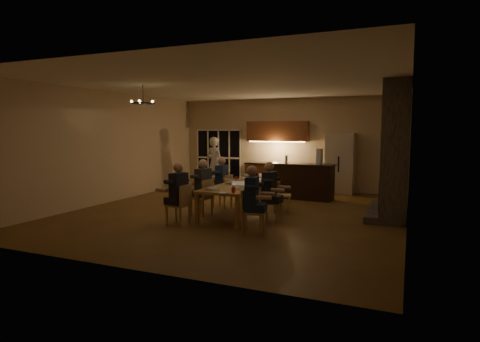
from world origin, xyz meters
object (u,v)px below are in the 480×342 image
plate_left (214,188)px  bar_blender (319,157)px  standing_person (215,163)px  plate_far (267,181)px  person_right_mid (269,192)px  person_left_far (222,182)px  chair_right_near (253,211)px  mug_mid (256,180)px  can_right (262,181)px  can_cola (257,176)px  can_silver (233,185)px  chair_left_mid (202,197)px  chair_right_far (282,195)px  person_right_near (252,199)px  mug_front (234,184)px  laptop_d (252,180)px  person_left_near (179,194)px  mug_back (241,178)px  chair_right_mid (272,202)px  dining_table (242,199)px  laptop_b (238,185)px  chair_left_far (222,191)px  person_left_mid (203,187)px  bar_island (302,181)px  bar_bottle (286,159)px  chandelier (143,103)px  redcup_near (233,190)px  laptop_c (232,179)px  laptop_e (251,175)px  laptop_a (212,185)px  laptop_f (265,176)px  refrigerator (340,163)px  plate_near (250,187)px  redcup_mid (236,179)px

plate_left → bar_blender: 4.01m
standing_person → plate_far: (2.93, -2.81, -0.17)m
person_right_mid → person_left_far: bearing=56.5°
chair_right_near → mug_mid: bearing=7.1°
person_left_far → can_right: bearing=75.1°
can_cola → can_silver: bearing=-84.7°
standing_person → bar_blender: standing_person is taller
chair_left_mid → can_cola: (0.71, 1.95, 0.37)m
chair_right_far → person_right_near: bearing=164.8°
person_right_mid → mug_front: 0.94m
mug_mid → plate_left: (-0.43, -1.54, -0.04)m
laptop_d → chair_left_mid: bearing=-169.6°
person_left_near → mug_back: bearing=176.9°
person_right_mid → bar_blender: bearing=-8.3°
laptop_d → mug_back: size_ratio=3.20×
chair_left_mid → chair_right_mid: 1.79m
dining_table → laptop_b: (0.26, -0.86, 0.49)m
chair_left_far → laptop_b: (1.11, -1.47, 0.42)m
person_left_mid → mug_mid: bearing=147.6°
bar_island → chair_left_mid: bar_island is taller
person_left_far → bar_bottle: bearing=150.5°
chandelier → can_silver: size_ratio=4.86×
chair_right_near → person_right_near: (-0.02, -0.01, 0.24)m
redcup_near → plate_left: 0.76m
person_left_far → laptop_c: bearing=40.7°
bar_island → laptop_b: bar_island is taller
laptop_e → plate_far: 0.71m
mug_mid → chair_left_far: bearing=-179.0°
person_left_near → laptop_a: size_ratio=4.31×
person_right_near → laptop_d: 1.77m
dining_table → person_left_far: bearing=144.8°
bar_island → person_left_mid: 3.65m
chair_right_near → standing_person: 6.23m
chair_right_mid → can_cola: (-1.08, 1.89, 0.37)m
chair_right_near → bar_island: bearing=-10.9°
chair_right_near → can_right: 2.08m
laptop_a → mug_front: bearing=-69.5°
chair_right_far → laptop_f: 0.82m
person_right_mid → plate_far: size_ratio=5.41×
dining_table → mug_back: bearing=115.4°
person_left_far → laptop_d: person_left_far is taller
refrigerator → bar_island: bearing=-121.0°
person_left_near → bar_blender: bearing=161.1°
laptop_d → dining_table: bearing=168.3°
chair_left_far → plate_near: (1.25, -1.09, 0.31)m
laptop_c → plate_left: (-0.04, -0.91, -0.10)m
plate_near → bar_bottle: bearing=92.2°
laptop_c → redcup_mid: bearing=-73.2°
can_right → plate_far: size_ratio=0.47×
laptop_b → chair_left_mid: bearing=148.2°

